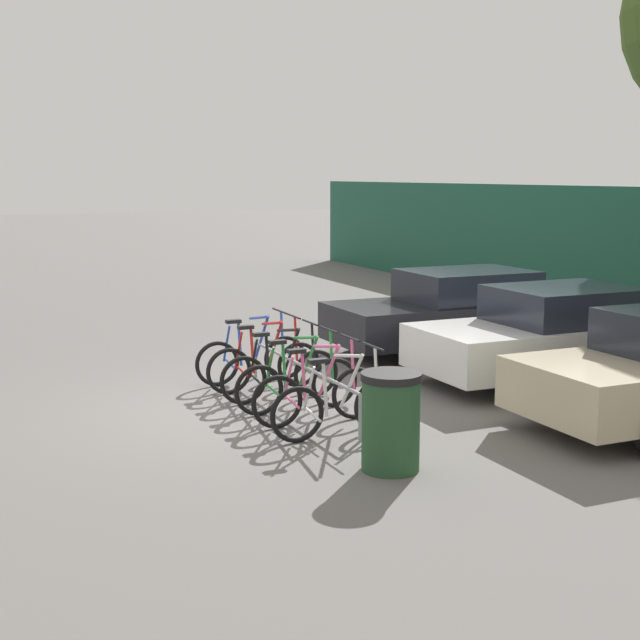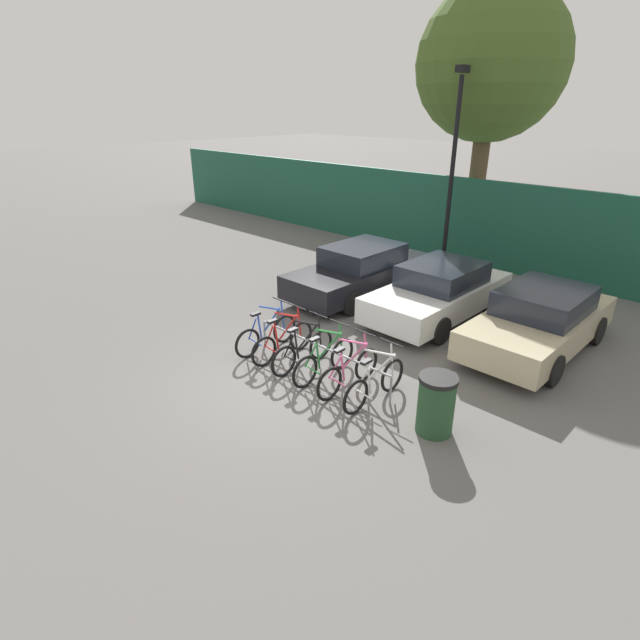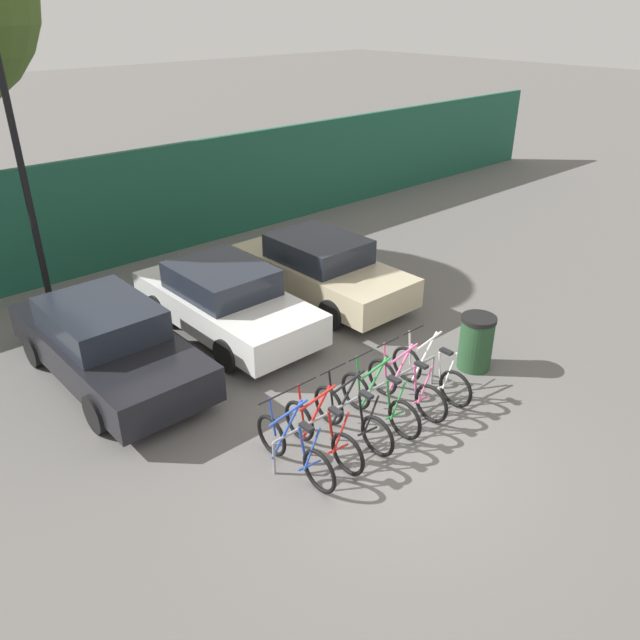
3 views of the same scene
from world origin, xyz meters
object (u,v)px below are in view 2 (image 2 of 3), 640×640
at_px(bicycle_black, 303,351).
at_px(bicycle_green, 324,360).
at_px(bicycle_pink, 349,371).
at_px(bicycle_white, 375,383).
at_px(trash_bin, 436,404).
at_px(car_black, 360,270).
at_px(lamp_post, 453,162).
at_px(bicycle_red, 283,341).
at_px(car_beige, 540,320).
at_px(car_white, 439,292).
at_px(bike_rack, 321,349).
at_px(tree_behind_hoarding, 491,65).
at_px(bicycle_blue, 267,334).

distance_m(bicycle_black, bicycle_green, 0.60).
relative_size(bicycle_pink, bicycle_white, 1.00).
height_order(bicycle_pink, trash_bin, bicycle_pink).
xyz_separation_m(car_black, trash_bin, (5.07, -4.14, -0.17)).
relative_size(bicycle_pink, lamp_post, 0.29).
height_order(bicycle_red, car_beige, car_beige).
height_order(car_white, car_beige, same).
xyz_separation_m(lamp_post, trash_bin, (4.72, -7.98, -2.83)).
distance_m(bicycle_white, lamp_post, 9.18).
bearing_deg(bicycle_white, car_white, 110.03).
relative_size(car_black, lamp_post, 0.76).
bearing_deg(car_white, lamp_post, 119.64).
height_order(bicycle_red, lamp_post, lamp_post).
bearing_deg(car_white, bike_rack, -92.88).
height_order(car_white, tree_behind_hoarding, tree_behind_hoarding).
bearing_deg(bike_rack, bicycle_blue, -174.35).
relative_size(bicycle_black, car_white, 0.40).
bearing_deg(car_white, bicycle_black, -97.64).
height_order(bicycle_red, bicycle_pink, same).
xyz_separation_m(car_white, lamp_post, (-2.16, 3.79, 2.66)).
height_order(bicycle_blue, tree_behind_hoarding, tree_behind_hoarding).
xyz_separation_m(bicycle_white, lamp_post, (-3.46, 7.97, 2.97)).
bearing_deg(bike_rack, car_beige, 55.59).
height_order(lamp_post, tree_behind_hoarding, tree_behind_hoarding).
xyz_separation_m(bicycle_blue, car_beige, (4.23, 4.13, 0.31)).
bearing_deg(bicycle_red, lamp_post, 100.36).
xyz_separation_m(bicycle_green, bicycle_pink, (0.63, 0.00, 0.00)).
height_order(bicycle_pink, car_black, car_black).
relative_size(bicycle_red, bicycle_black, 1.00).
distance_m(bicycle_blue, tree_behind_hoarding, 12.26).
bearing_deg(bicycle_pink, bicycle_green, 178.87).
relative_size(bicycle_pink, trash_bin, 1.66).
bearing_deg(bicycle_green, car_white, 94.24).
xyz_separation_m(bicycle_red, tree_behind_hoarding, (-1.56, 10.77, 5.76)).
bearing_deg(bike_rack, car_black, 120.11).
xyz_separation_m(car_beige, trash_bin, (0.03, -4.14, -0.17)).
height_order(bicycle_blue, car_white, car_white).
bearing_deg(car_white, bicycle_green, -89.46).
bearing_deg(bicycle_black, car_beige, 56.69).
height_order(car_black, car_white, same).
bearing_deg(car_white, car_beige, -1.11).
bearing_deg(trash_bin, bicycle_black, 179.84).
bearing_deg(trash_bin, bicycle_green, 179.81).
xyz_separation_m(bicycle_blue, bicycle_red, (0.54, 0.00, 0.00)).
height_order(bicycle_white, car_beige, car_beige).
bearing_deg(bicycle_black, bicycle_red, -176.55).
xyz_separation_m(car_beige, tree_behind_hoarding, (-5.26, 6.64, 5.45)).
xyz_separation_m(bicycle_blue, trash_bin, (4.27, -0.01, 0.14)).
xyz_separation_m(bicycle_pink, tree_behind_hoarding, (-3.40, 10.77, 5.76)).
height_order(bicycle_green, car_black, car_black).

